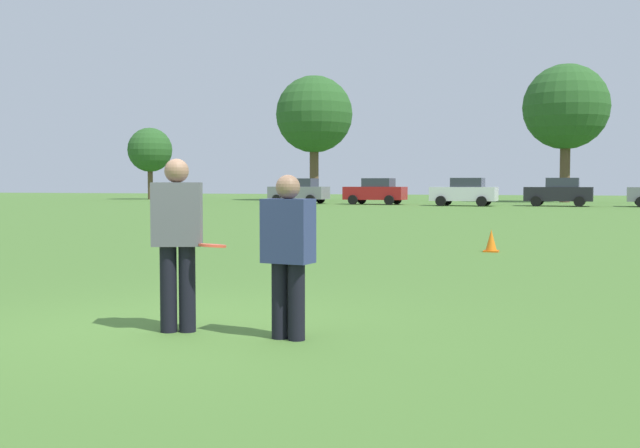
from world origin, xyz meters
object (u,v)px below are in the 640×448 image
object	(u,v)px
player_thrower	(177,235)
parked_car_center	(465,192)
parked_car_mid_right	(559,192)
traffic_cone	(491,241)
player_defender	(288,248)
parked_car_mid_left	(376,191)
parked_car_near_left	(299,191)
frisbee	(212,246)

from	to	relation	value
player_thrower	parked_car_center	xyz separation A→B (m)	(-2.51, 42.55, -0.04)
parked_car_mid_right	traffic_cone	bearing A→B (deg)	-92.03
parked_car_center	player_defender	bearing A→B (deg)	-85.06
parked_car_center	parked_car_mid_right	distance (m)	6.00
traffic_cone	parked_car_mid_left	bearing A→B (deg)	107.75
player_defender	parked_car_near_left	size ratio (longest dim) A/B	0.36
player_defender	frisbee	size ratio (longest dim) A/B	5.71
parked_car_mid_left	parked_car_center	size ratio (longest dim) A/B	1.00
parked_car_near_left	parked_car_mid_left	bearing A→B (deg)	-3.30
parked_car_near_left	parked_car_center	bearing A→B (deg)	-9.00
player_defender	frisbee	world-z (taller)	player_defender
parked_car_mid_left	parked_car_center	bearing A→B (deg)	-14.05
parked_car_near_left	parked_car_mid_right	world-z (taller)	same
frisbee	parked_car_center	size ratio (longest dim) A/B	0.06
player_thrower	parked_car_mid_left	distance (m)	45.01
parked_car_near_left	parked_car_center	distance (m)	12.25
frisbee	parked_car_mid_left	world-z (taller)	parked_car_mid_left
frisbee	parked_car_near_left	xyz separation A→B (m)	(-14.98, 44.44, 0.06)
player_defender	parked_car_mid_left	bearing A→B (deg)	102.77
parked_car_center	frisbee	bearing A→B (deg)	-86.13
parked_car_near_left	parked_car_mid_left	size ratio (longest dim) A/B	1.00
parked_car_mid_right	player_defender	bearing A→B (deg)	-92.87
parked_car_center	parked_car_near_left	bearing A→B (deg)	171.00
player_defender	traffic_cone	world-z (taller)	player_defender
player_thrower	traffic_cone	size ratio (longest dim) A/B	3.57
player_defender	parked_car_near_left	world-z (taller)	parked_car_near_left
player_defender	parked_car_mid_right	world-z (taller)	parked_car_mid_right
frisbee	traffic_cone	bearing A→B (deg)	79.66
frisbee	parked_car_mid_right	xyz separation A→B (m)	(2.99, 43.76, 0.06)
parked_car_mid_right	frisbee	bearing A→B (deg)	-93.91
parked_car_center	parked_car_mid_right	xyz separation A→B (m)	(5.87, 1.24, 0.00)
traffic_cone	parked_car_mid_left	xyz separation A→B (m)	(-10.99, 34.33, 0.69)
frisbee	player_defender	bearing A→B (deg)	-1.51
parked_car_mid_right	player_thrower	bearing A→B (deg)	-94.38
frisbee	parked_car_center	xyz separation A→B (m)	(-2.88, 42.52, 0.06)
frisbee	parked_car_near_left	world-z (taller)	parked_car_near_left
player_thrower	traffic_cone	xyz separation A→B (m)	(2.15, 9.80, -0.74)
player_thrower	parked_car_center	world-z (taller)	parked_car_center
traffic_cone	parked_car_mid_right	xyz separation A→B (m)	(1.21, 33.99, 0.69)
player_defender	parked_car_mid_left	distance (m)	45.24
player_defender	parked_car_mid_left	size ratio (longest dim) A/B	0.36
player_thrower	frisbee	world-z (taller)	player_thrower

